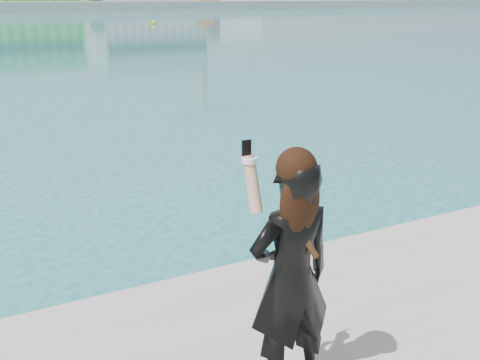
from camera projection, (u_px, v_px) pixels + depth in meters
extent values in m
sphere|color=yellow|center=(154.00, 24.00, 62.75)|extent=(0.50, 0.50, 0.50)
imported|color=black|center=(291.00, 279.00, 3.30)|extent=(0.58, 0.38, 1.56)
sphere|color=black|center=(296.00, 168.00, 3.05)|extent=(0.24, 0.24, 0.24)
ellipsoid|color=black|center=(300.00, 203.00, 3.07)|extent=(0.26, 0.14, 0.42)
cylinder|color=tan|center=(252.00, 184.00, 3.09)|extent=(0.08, 0.18, 0.34)
cylinder|color=white|center=(250.00, 160.00, 3.08)|extent=(0.09, 0.09, 0.03)
cube|color=black|center=(246.00, 150.00, 3.10)|extent=(0.06, 0.01, 0.11)
cube|color=#4C2D14|center=(304.00, 237.00, 3.14)|extent=(0.22, 0.02, 0.32)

